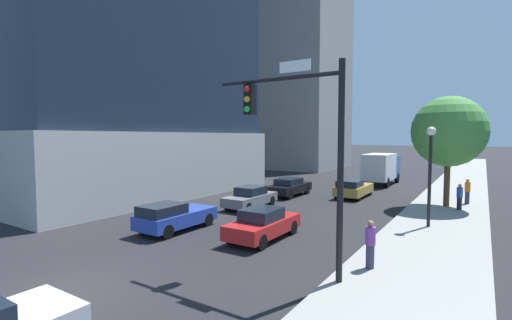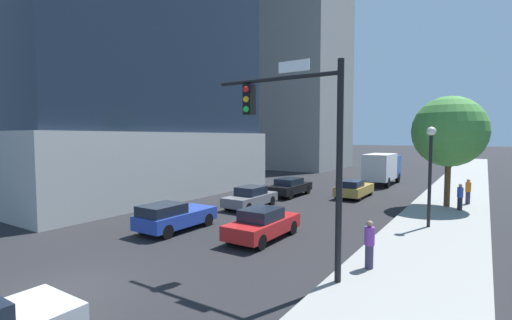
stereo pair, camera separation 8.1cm
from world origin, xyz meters
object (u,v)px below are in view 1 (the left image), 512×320
at_px(construction_building, 300,43).
at_px(car_blue, 174,216).
at_px(car_gray, 250,197).
at_px(pedestrian_orange_shirt, 467,191).
at_px(car_black, 289,187).
at_px(street_tree, 449,132).
at_px(pedestrian_blue_shirt, 460,197).
at_px(street_lamp, 430,160).
at_px(car_gold, 353,189).
at_px(car_red, 263,224).
at_px(traffic_light_pole, 300,130).
at_px(box_truck, 381,167).
at_px(pedestrian_purple_shirt, 370,244).

height_order(construction_building, car_blue, construction_building).
distance_m(car_gray, pedestrian_orange_shirt, 14.60).
height_order(construction_building, car_black, construction_building).
xyz_separation_m(street_tree, pedestrian_orange_shirt, (1.11, 1.70, -3.97)).
distance_m(car_blue, pedestrian_blue_shirt, 17.16).
distance_m(construction_building, street_tree, 34.66).
height_order(construction_building, street_tree, construction_building).
height_order(street_lamp, car_black, street_lamp).
bearing_deg(car_gold, car_black, -156.72).
bearing_deg(car_red, construction_building, 113.45).
bearing_deg(traffic_light_pole, car_gray, 131.52).
distance_m(construction_building, box_truck, 26.64).
distance_m(car_blue, car_gold, 15.00).
xyz_separation_m(traffic_light_pole, street_lamp, (2.82, 9.00, -1.37)).
bearing_deg(street_lamp, car_black, 153.35).
xyz_separation_m(car_black, pedestrian_blue_shirt, (11.64, 0.21, 0.25)).
height_order(car_blue, car_red, car_red).
relative_size(street_tree, pedestrian_purple_shirt, 4.30).
bearing_deg(box_truck, street_lamp, -69.14).
relative_size(traffic_light_pole, pedestrian_orange_shirt, 4.10).
distance_m(car_gold, pedestrian_blue_shirt, 7.37).
xyz_separation_m(car_black, pedestrian_purple_shirt, (9.64, -12.63, 0.27)).
xyz_separation_m(car_gold, pedestrian_blue_shirt, (7.17, -1.71, 0.27)).
bearing_deg(box_truck, car_gray, -105.37).
bearing_deg(street_lamp, construction_building, 126.00).
distance_m(street_lamp, car_red, 8.96).
bearing_deg(pedestrian_purple_shirt, car_black, 127.35).
bearing_deg(street_tree, pedestrian_orange_shirt, 56.77).
bearing_deg(construction_building, car_red, -66.55).
height_order(street_tree, car_blue, street_tree).
relative_size(car_black, car_red, 1.09).
distance_m(traffic_light_pole, street_tree, 15.73).
height_order(street_lamp, pedestrian_purple_shirt, street_lamp).
height_order(construction_building, box_truck, construction_building).
height_order(car_blue, box_truck, box_truck).
relative_size(pedestrian_blue_shirt, pedestrian_orange_shirt, 0.95).
bearing_deg(car_blue, box_truck, 79.05).
height_order(traffic_light_pole, car_gray, traffic_light_pole).
relative_size(car_red, car_gray, 0.98).
distance_m(car_blue, pedestrian_purple_shirt, 9.64).
bearing_deg(car_black, box_truck, 67.35).
xyz_separation_m(construction_building, car_blue, (10.95, -36.72, -17.94)).
bearing_deg(car_gray, car_blue, -90.00).
bearing_deg(construction_building, street_tree, -46.79).
bearing_deg(car_blue, pedestrian_blue_shirt, 47.29).
bearing_deg(box_truck, traffic_light_pole, -82.52).
distance_m(street_tree, pedestrian_purple_shirt, 14.36).
relative_size(traffic_light_pole, car_blue, 1.68).
bearing_deg(pedestrian_orange_shirt, construction_building, 136.81).
xyz_separation_m(car_red, pedestrian_blue_shirt, (7.17, 11.46, 0.27)).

